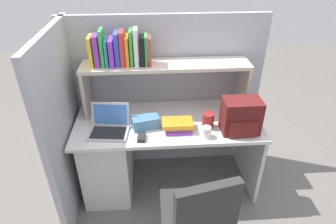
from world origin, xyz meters
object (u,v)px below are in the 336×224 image
(laptop, at_px, (109,126))
(tissue_box, at_px, (146,122))
(backpack, at_px, (241,116))
(computer_mouse, at_px, (142,137))
(snack_canister, at_px, (208,120))
(paper_cup, at_px, (206,132))

(laptop, xyz_separation_m, tissue_box, (0.29, 0.04, -0.00))
(backpack, bearing_deg, computer_mouse, -175.60)
(laptop, relative_size, backpack, 1.13)
(tissue_box, relative_size, snack_canister, 1.72)
(computer_mouse, xyz_separation_m, paper_cup, (0.51, -0.00, 0.03))
(laptop, relative_size, paper_cup, 3.78)
(laptop, height_order, snack_canister, laptop)
(backpack, distance_m, tissue_box, 0.78)
(computer_mouse, relative_size, tissue_box, 0.47)
(laptop, height_order, paper_cup, laptop)
(computer_mouse, bearing_deg, backpack, 8.64)
(computer_mouse, height_order, snack_canister, snack_canister)
(laptop, bearing_deg, computer_mouse, -25.84)
(computer_mouse, distance_m, snack_canister, 0.57)
(paper_cup, xyz_separation_m, snack_canister, (0.04, 0.14, 0.02))
(paper_cup, bearing_deg, backpack, 12.85)
(laptop, height_order, tissue_box, laptop)
(backpack, relative_size, computer_mouse, 2.88)
(backpack, bearing_deg, tissue_box, 172.58)
(snack_canister, bearing_deg, backpack, -16.05)
(tissue_box, xyz_separation_m, snack_canister, (0.52, -0.03, 0.01))
(paper_cup, bearing_deg, computer_mouse, 179.54)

